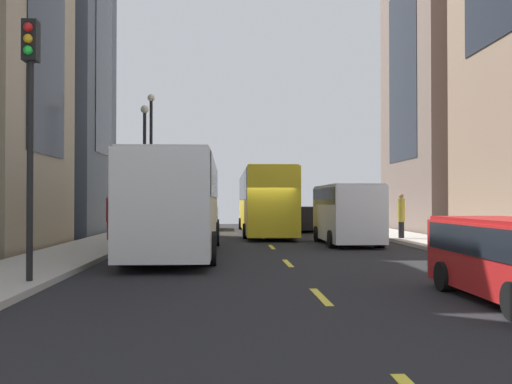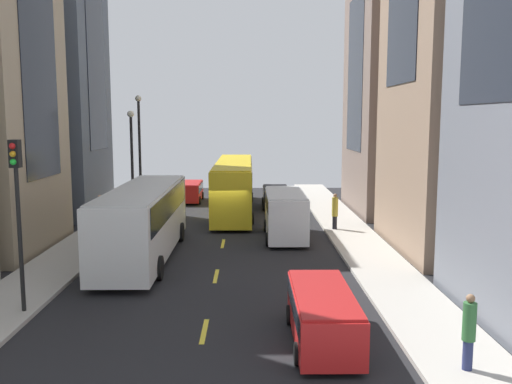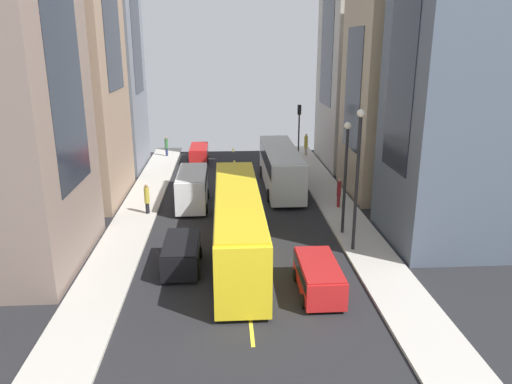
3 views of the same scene
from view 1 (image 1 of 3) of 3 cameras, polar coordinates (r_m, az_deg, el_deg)
The scene contains 22 objects.
ground_plane at distance 26.23m, azimuth 1.08°, elevation -5.04°, with size 41.04×41.04×0.00m, color black.
sidewalk_west at distance 26.69m, azimuth -14.45°, elevation -4.78°, with size 2.77×44.00×0.15m, color #B2ADA3.
sidewalk_east at distance 27.66m, azimuth 16.04°, elevation -4.64°, with size 2.77×44.00×0.15m, color #B2ADA3.
lane_stripe_1 at distance 11.41m, azimuth 6.53°, elevation -10.42°, with size 0.16×2.00×0.01m, color yellow.
lane_stripe_2 at distance 17.30m, azimuth 3.21°, elevation -7.17°, with size 0.16×2.00×0.01m, color yellow.
lane_stripe_3 at distance 23.25m, azimuth 1.60°, elevation -5.56°, with size 0.16×2.00×0.01m, color yellow.
lane_stripe_4 at distance 29.22m, azimuth 0.66°, elevation -4.61°, with size 0.16×2.00×0.01m, color yellow.
lane_stripe_5 at distance 35.20m, azimuth 0.03°, elevation -3.98°, with size 0.16×2.00×0.01m, color yellow.
lane_stripe_6 at distance 41.18m, azimuth -0.41°, elevation -3.53°, with size 0.16×2.00×0.01m, color yellow.
lane_stripe_7 at distance 47.17m, azimuth -0.74°, elevation -3.20°, with size 0.16×2.00×0.01m, color yellow.
building_west_2 at distance 34.97m, azimuth -23.19°, elevation 12.52°, with size 9.95×7.35×19.94m.
building_east_2 at distance 36.94m, azimuth 19.21°, elevation 11.16°, with size 6.29×9.56×19.16m.
city_bus_white at distance 20.26m, azimuth -7.81°, elevation -0.57°, with size 2.80×11.54×3.35m.
streetcar_yellow at distance 33.09m, azimuth 0.76°, elevation -0.50°, with size 2.70×14.92×3.59m.
delivery_van_white at distance 24.88m, azimuth 9.11°, elevation -1.77°, with size 2.25×5.74×2.58m.
car_black_0 at distance 35.17m, azimuth 5.50°, elevation -2.51°, with size 2.00×4.05×1.53m.
car_red_1 at distance 37.94m, azimuth -5.28°, elevation -2.38°, with size 2.01×4.21×1.55m.
pedestrian_crossing_near at distance 27.48m, azimuth 14.41°, elevation -2.22°, with size 0.36×0.36×2.08m.
pedestrian_walking_far at distance 26.29m, azimuth -14.53°, elevation -2.23°, with size 0.30×0.30×2.10m.
traffic_light_near_corner at distance 13.48m, azimuth -21.78°, elevation 8.70°, with size 0.32×0.44×5.71m.
streetlamp_near at distance 33.64m, azimuth -10.52°, elevation 4.35°, with size 0.44×0.44×7.98m.
streetlamp_far at distance 31.03m, azimuth -11.15°, elevation 3.72°, with size 0.44×0.44×6.89m.
Camera 1 is at (-1.86, -26.10, 1.89)m, focal length 39.74 mm.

